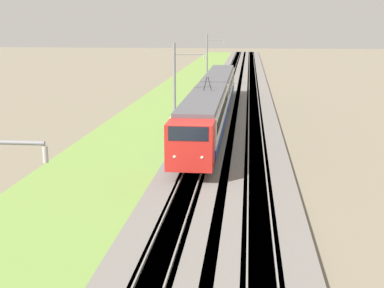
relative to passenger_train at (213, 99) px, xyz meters
The scene contains 8 objects.
ballast_main 3.61m from the passenger_train, ahead, with size 240.00×4.40×0.30m.
ballast_adjacent 5.30m from the passenger_train, 53.54° to the right, with size 240.00×4.40×0.30m.
track_main 3.61m from the passenger_train, ahead, with size 240.00×1.57×0.45m.
track_adjacent 5.30m from the passenger_train, 53.54° to the right, with size 240.00×1.57×0.45m.
grass_verge 6.96m from the passenger_train, 64.13° to the left, with size 240.00×8.26×0.12m.
passenger_train is the anchor object (origin of this frame).
catenary_mast_mid 7.05m from the passenger_train, 157.25° to the left, with size 0.22×2.56×7.66m.
catenary_mast_far 27.80m from the passenger_train, ahead, with size 0.22×2.56×7.70m.
Camera 1 is at (-2.01, -3.24, 9.20)m, focal length 50.00 mm.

